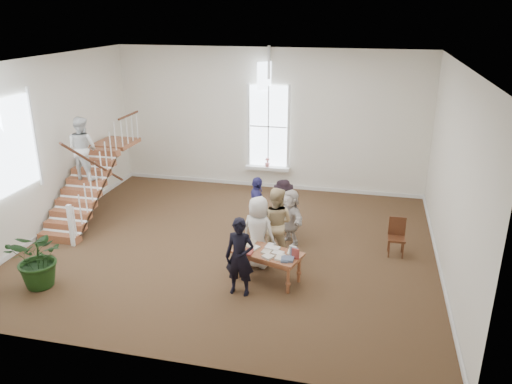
% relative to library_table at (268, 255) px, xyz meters
% --- Properties ---
extents(ground, '(10.00, 10.00, 0.00)m').
position_rel_library_table_xyz_m(ground, '(-1.24, 1.49, -0.60)').
color(ground, '#412B19').
rests_on(ground, ground).
extents(room_shell, '(10.49, 10.00, 10.00)m').
position_rel_library_table_xyz_m(room_shell, '(-1.24, 5.89, -0.20)').
color(room_shell, white).
rests_on(room_shell, ground).
extents(staircase, '(1.10, 4.10, 2.92)m').
position_rel_library_table_xyz_m(staircase, '(-5.59, 2.24, 1.02)').
color(staircase, brown).
rests_on(staircase, ground).
extents(library_table, '(1.61, 1.12, 0.74)m').
position_rel_library_table_xyz_m(library_table, '(0.00, 0.00, 0.00)').
color(library_table, brown).
rests_on(library_table, ground).
extents(police_officer, '(0.63, 0.44, 1.68)m').
position_rel_library_table_xyz_m(police_officer, '(-0.46, -0.64, 0.24)').
color(police_officer, black).
rests_on(police_officer, ground).
extents(elderly_woman, '(0.95, 0.75, 1.69)m').
position_rel_library_table_xyz_m(elderly_woman, '(-0.36, 0.61, 0.24)').
color(elderly_woman, silver).
rests_on(elderly_woman, ground).
extents(person_yellow, '(0.93, 0.76, 1.76)m').
position_rel_library_table_xyz_m(person_yellow, '(-0.06, 1.11, 0.28)').
color(person_yellow, '#D4B784').
rests_on(person_yellow, ground).
extents(woman_cluster_a, '(0.72, 1.03, 1.62)m').
position_rel_library_table_xyz_m(woman_cluster_a, '(-0.74, 2.13, 0.21)').
color(woman_cluster_a, navy).
rests_on(woman_cluster_a, ground).
extents(woman_cluster_b, '(1.08, 0.97, 1.45)m').
position_rel_library_table_xyz_m(woman_cluster_b, '(-0.14, 2.58, 0.12)').
color(woman_cluster_b, black).
rests_on(woman_cluster_b, ground).
extents(woman_cluster_c, '(1.19, 1.28, 1.43)m').
position_rel_library_table_xyz_m(woman_cluster_c, '(0.16, 1.93, 0.11)').
color(woman_cluster_c, beige).
rests_on(woman_cluster_c, ground).
extents(floor_plant, '(1.20, 1.04, 1.33)m').
position_rel_library_table_xyz_m(floor_plant, '(-4.64, -1.33, 0.06)').
color(floor_plant, black).
rests_on(floor_plant, ground).
extents(side_chair, '(0.41, 0.41, 0.92)m').
position_rel_library_table_xyz_m(side_chair, '(2.75, 1.94, -0.09)').
color(side_chair, '#3D2110').
rests_on(side_chair, ground).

